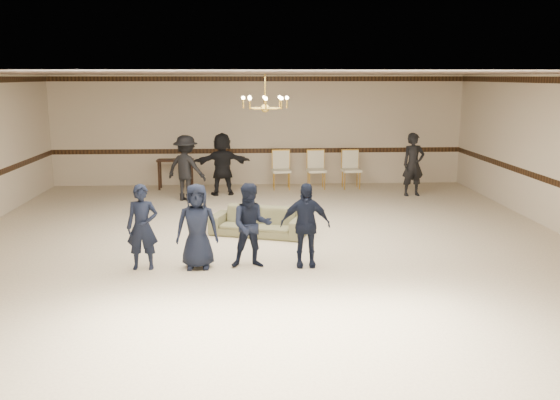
{
  "coord_description": "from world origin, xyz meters",
  "views": [
    {
      "loc": [
        -0.38,
        -10.79,
        3.16
      ],
      "look_at": [
        0.2,
        -0.5,
        1.05
      ],
      "focal_mm": 38.9,
      "sensor_mm": 36.0,
      "label": 1
    }
  ],
  "objects_px": {
    "boy_d": "(305,225)",
    "adult_left": "(186,168)",
    "boy_c": "(251,226)",
    "adult_right": "(413,165)",
    "banquet_chair_mid": "(316,170)",
    "chandelier": "(265,91)",
    "banquet_chair_left": "(281,170)",
    "adult_mid": "(222,164)",
    "banquet_chair_right": "(351,170)",
    "boy_b": "(197,226)",
    "boy_a": "(142,227)",
    "console_table": "(176,174)",
    "settee": "(258,221)"
  },
  "relations": [
    {
      "from": "adult_left",
      "to": "banquet_chair_left",
      "type": "distance_m",
      "value": 2.94
    },
    {
      "from": "boy_b",
      "to": "banquet_chair_mid",
      "type": "bearing_deg",
      "value": 67.01
    },
    {
      "from": "boy_c",
      "to": "boy_d",
      "type": "xyz_separation_m",
      "value": [
        0.9,
        0.0,
        0.0
      ]
    },
    {
      "from": "boy_d",
      "to": "adult_mid",
      "type": "distance_m",
      "value": 6.59
    },
    {
      "from": "settee",
      "to": "banquet_chair_right",
      "type": "distance_m",
      "value": 5.77
    },
    {
      "from": "settee",
      "to": "banquet_chair_left",
      "type": "height_order",
      "value": "banquet_chair_left"
    },
    {
      "from": "console_table",
      "to": "adult_right",
      "type": "bearing_deg",
      "value": -10.99
    },
    {
      "from": "boy_b",
      "to": "boy_c",
      "type": "relative_size",
      "value": 1.0
    },
    {
      "from": "settee",
      "to": "banquet_chair_left",
      "type": "distance_m",
      "value": 5.13
    },
    {
      "from": "banquet_chair_mid",
      "to": "console_table",
      "type": "distance_m",
      "value": 4.01
    },
    {
      "from": "banquet_chair_right",
      "to": "boy_d",
      "type": "bearing_deg",
      "value": -111.28
    },
    {
      "from": "chandelier",
      "to": "console_table",
      "type": "bearing_deg",
      "value": 113.89
    },
    {
      "from": "banquet_chair_mid",
      "to": "banquet_chair_right",
      "type": "distance_m",
      "value": 1.0
    },
    {
      "from": "adult_mid",
      "to": "boy_b",
      "type": "bearing_deg",
      "value": 78.98
    },
    {
      "from": "adult_mid",
      "to": "console_table",
      "type": "relative_size",
      "value": 1.66
    },
    {
      "from": "chandelier",
      "to": "adult_left",
      "type": "bearing_deg",
      "value": 117.32
    },
    {
      "from": "boy_a",
      "to": "adult_mid",
      "type": "bearing_deg",
      "value": 81.1
    },
    {
      "from": "adult_mid",
      "to": "banquet_chair_mid",
      "type": "distance_m",
      "value": 2.76
    },
    {
      "from": "boy_a",
      "to": "adult_mid",
      "type": "height_order",
      "value": "adult_mid"
    },
    {
      "from": "chandelier",
      "to": "banquet_chair_mid",
      "type": "relative_size",
      "value": 0.88
    },
    {
      "from": "adult_mid",
      "to": "banquet_chair_right",
      "type": "distance_m",
      "value": 3.73
    },
    {
      "from": "boy_a",
      "to": "banquet_chair_left",
      "type": "distance_m",
      "value": 7.65
    },
    {
      "from": "chandelier",
      "to": "banquet_chair_left",
      "type": "relative_size",
      "value": 0.88
    },
    {
      "from": "adult_right",
      "to": "banquet_chair_mid",
      "type": "relative_size",
      "value": 1.58
    },
    {
      "from": "adult_right",
      "to": "banquet_chair_right",
      "type": "height_order",
      "value": "adult_right"
    },
    {
      "from": "boy_a",
      "to": "banquet_chair_right",
      "type": "bearing_deg",
      "value": 57.3
    },
    {
      "from": "adult_mid",
      "to": "adult_right",
      "type": "relative_size",
      "value": 1.0
    },
    {
      "from": "boy_a",
      "to": "banquet_chair_right",
      "type": "distance_m",
      "value": 8.57
    },
    {
      "from": "boy_c",
      "to": "adult_mid",
      "type": "relative_size",
      "value": 0.85
    },
    {
      "from": "banquet_chair_left",
      "to": "banquet_chair_mid",
      "type": "xyz_separation_m",
      "value": [
        1.0,
        0.0,
        0.0
      ]
    },
    {
      "from": "banquet_chair_left",
      "to": "banquet_chair_mid",
      "type": "bearing_deg",
      "value": -4.18
    },
    {
      "from": "console_table",
      "to": "settee",
      "type": "bearing_deg",
      "value": -66.03
    },
    {
      "from": "boy_b",
      "to": "adult_right",
      "type": "xyz_separation_m",
      "value": [
        5.28,
        5.99,
        0.13
      ]
    },
    {
      "from": "boy_a",
      "to": "console_table",
      "type": "distance_m",
      "value": 7.36
    },
    {
      "from": "adult_right",
      "to": "boy_a",
      "type": "bearing_deg",
      "value": -146.48
    },
    {
      "from": "adult_right",
      "to": "banquet_chair_left",
      "type": "height_order",
      "value": "adult_right"
    },
    {
      "from": "banquet_chair_left",
      "to": "banquet_chair_right",
      "type": "distance_m",
      "value": 2.0
    },
    {
      "from": "settee",
      "to": "banquet_chair_left",
      "type": "xyz_separation_m",
      "value": [
        0.76,
        5.06,
        0.26
      ]
    },
    {
      "from": "adult_left",
      "to": "adult_mid",
      "type": "bearing_deg",
      "value": -114.74
    },
    {
      "from": "boy_b",
      "to": "adult_right",
      "type": "bearing_deg",
      "value": 47.09
    },
    {
      "from": "chandelier",
      "to": "boy_c",
      "type": "xyz_separation_m",
      "value": [
        -0.3,
        -1.97,
        -2.16
      ]
    },
    {
      "from": "boy_d",
      "to": "console_table",
      "type": "distance_m",
      "value": 7.94
    },
    {
      "from": "boy_c",
      "to": "adult_right",
      "type": "height_order",
      "value": "adult_right"
    },
    {
      "from": "settee",
      "to": "banquet_chair_mid",
      "type": "xyz_separation_m",
      "value": [
        1.76,
        5.06,
        0.26
      ]
    },
    {
      "from": "boy_a",
      "to": "console_table",
      "type": "bearing_deg",
      "value": 92.91
    },
    {
      "from": "boy_d",
      "to": "adult_left",
      "type": "bearing_deg",
      "value": 115.56
    },
    {
      "from": "boy_a",
      "to": "banquet_chair_right",
      "type": "relative_size",
      "value": 1.34
    },
    {
      "from": "settee",
      "to": "banquet_chair_left",
      "type": "relative_size",
      "value": 1.78
    },
    {
      "from": "adult_left",
      "to": "banquet_chair_left",
      "type": "height_order",
      "value": "adult_left"
    },
    {
      "from": "settee",
      "to": "adult_mid",
      "type": "xyz_separation_m",
      "value": [
        -0.87,
        4.3,
        0.56
      ]
    }
  ]
}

